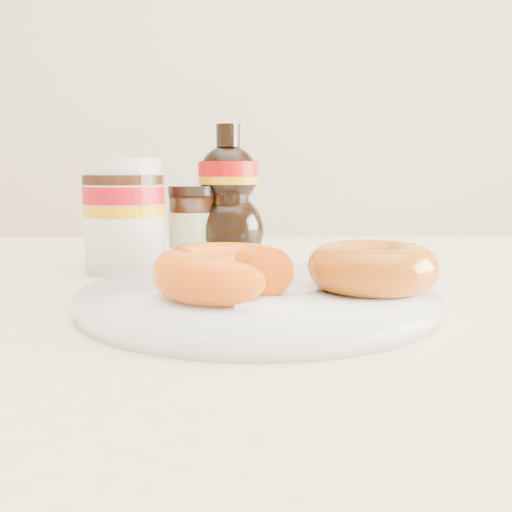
{
  "coord_description": "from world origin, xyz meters",
  "views": [
    {
      "loc": [
        0.0,
        -0.44,
        0.86
      ],
      "look_at": [
        0.01,
        0.08,
        0.79
      ],
      "focal_mm": 40.0,
      "sensor_mm": 36.0,
      "label": 1
    }
  ],
  "objects_px": {
    "donut_whole": "(372,267)",
    "syrup_bottle": "(229,195)",
    "dark_jar": "(193,226)",
    "donut_bitten": "(224,272)",
    "nutella_jar": "(124,211)",
    "plate": "(257,296)",
    "dining_table": "(241,370)"
  },
  "relations": [
    {
      "from": "donut_whole",
      "to": "syrup_bottle",
      "type": "bearing_deg",
      "value": 118.06
    },
    {
      "from": "plate",
      "to": "nutella_jar",
      "type": "height_order",
      "value": "nutella_jar"
    },
    {
      "from": "dining_table",
      "to": "dark_jar",
      "type": "height_order",
      "value": "dark_jar"
    },
    {
      "from": "dining_table",
      "to": "donut_whole",
      "type": "bearing_deg",
      "value": -36.44
    },
    {
      "from": "plate",
      "to": "donut_bitten",
      "type": "distance_m",
      "value": 0.05
    },
    {
      "from": "donut_whole",
      "to": "nutella_jar",
      "type": "bearing_deg",
      "value": 143.43
    },
    {
      "from": "plate",
      "to": "donut_whole",
      "type": "bearing_deg",
      "value": -3.39
    },
    {
      "from": "dining_table",
      "to": "nutella_jar",
      "type": "bearing_deg",
      "value": 143.33
    },
    {
      "from": "donut_bitten",
      "to": "dark_jar",
      "type": "xyz_separation_m",
      "value": [
        -0.05,
        0.25,
        0.01
      ]
    },
    {
      "from": "donut_bitten",
      "to": "nutella_jar",
      "type": "distance_m",
      "value": 0.24
    },
    {
      "from": "donut_bitten",
      "to": "nutella_jar",
      "type": "relative_size",
      "value": 0.88
    },
    {
      "from": "plate",
      "to": "donut_bitten",
      "type": "relative_size",
      "value": 2.67
    },
    {
      "from": "syrup_bottle",
      "to": "dark_jar",
      "type": "distance_m",
      "value": 0.06
    },
    {
      "from": "dining_table",
      "to": "dark_jar",
      "type": "distance_m",
      "value": 0.21
    },
    {
      "from": "syrup_bottle",
      "to": "dark_jar",
      "type": "relative_size",
      "value": 1.77
    },
    {
      "from": "dining_table",
      "to": "plate",
      "type": "height_order",
      "value": "plate"
    },
    {
      "from": "dining_table",
      "to": "nutella_jar",
      "type": "relative_size",
      "value": 11.08
    },
    {
      "from": "donut_bitten",
      "to": "dining_table",
      "type": "bearing_deg",
      "value": 80.2
    },
    {
      "from": "donut_bitten",
      "to": "syrup_bottle",
      "type": "xyz_separation_m",
      "value": [
        -0.0,
        0.26,
        0.05
      ]
    },
    {
      "from": "syrup_bottle",
      "to": "dark_jar",
      "type": "xyz_separation_m",
      "value": [
        -0.04,
        -0.0,
        -0.04
      ]
    },
    {
      "from": "dining_table",
      "to": "dark_jar",
      "type": "relative_size",
      "value": 14.73
    },
    {
      "from": "nutella_jar",
      "to": "syrup_bottle",
      "type": "relative_size",
      "value": 0.75
    },
    {
      "from": "dark_jar",
      "to": "donut_whole",
      "type": "bearing_deg",
      "value": -53.84
    },
    {
      "from": "nutella_jar",
      "to": "dark_jar",
      "type": "xyz_separation_m",
      "value": [
        0.07,
        0.05,
        -0.02
      ]
    },
    {
      "from": "plate",
      "to": "donut_bitten",
      "type": "height_order",
      "value": "donut_bitten"
    },
    {
      "from": "dining_table",
      "to": "donut_bitten",
      "type": "xyz_separation_m",
      "value": [
        -0.01,
        -0.1,
        0.12
      ]
    },
    {
      "from": "plate",
      "to": "dark_jar",
      "type": "height_order",
      "value": "dark_jar"
    },
    {
      "from": "plate",
      "to": "nutella_jar",
      "type": "relative_size",
      "value": 2.34
    },
    {
      "from": "donut_bitten",
      "to": "nutella_jar",
      "type": "bearing_deg",
      "value": 117.57
    },
    {
      "from": "plate",
      "to": "donut_bitten",
      "type": "bearing_deg",
      "value": -133.03
    },
    {
      "from": "donut_bitten",
      "to": "nutella_jar",
      "type": "height_order",
      "value": "nutella_jar"
    },
    {
      "from": "donut_whole",
      "to": "syrup_bottle",
      "type": "relative_size",
      "value": 0.63
    }
  ]
}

